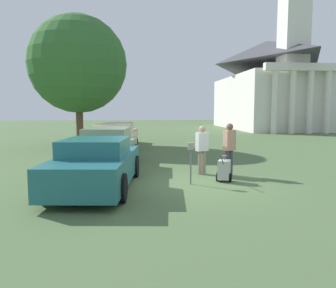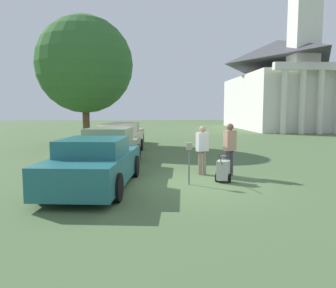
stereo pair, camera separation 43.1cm
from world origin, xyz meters
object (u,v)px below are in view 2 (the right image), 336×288
at_px(person_worker, 202,147).
at_px(parked_car_cream, 119,140).
at_px(parked_car_teal, 95,164).
at_px(parking_meter, 189,155).
at_px(parked_car_tan, 124,135).
at_px(parked_car_sage, 110,148).
at_px(church, 278,79).
at_px(person_supervisor, 230,146).
at_px(equipment_cart, 223,170).

bearing_deg(person_worker, parked_car_cream, -80.89).
distance_m(parked_car_teal, parking_meter, 2.81).
height_order(parked_car_teal, parked_car_tan, same).
relative_size(parked_car_sage, parking_meter, 3.77).
bearing_deg(parking_meter, parked_car_sage, 129.70).
bearing_deg(parked_car_sage, parking_meter, -44.44).
xyz_separation_m(parked_car_teal, parked_car_tan, (-0.00, 10.96, -0.01)).
xyz_separation_m(person_worker, church, (13.14, 26.61, 4.79)).
bearing_deg(parked_car_teal, person_worker, 32.43).
relative_size(parked_car_cream, person_supervisor, 2.83).
relative_size(parked_car_sage, church, 0.20).
distance_m(parked_car_teal, person_worker, 3.86).
bearing_deg(person_worker, parked_car_sage, -51.33).
height_order(parking_meter, church, church).
relative_size(parked_car_sage, parked_car_cream, 0.95).
xyz_separation_m(parking_meter, person_supervisor, (1.55, 1.22, 0.14)).
xyz_separation_m(parked_car_cream, person_supervisor, (4.35, -5.76, 0.33)).
bearing_deg(church, equipment_cart, -114.46).
bearing_deg(person_supervisor, equipment_cart, 36.06).
height_order(parking_meter, person_supervisor, person_supervisor).
bearing_deg(church, parked_car_teal, -120.35).
height_order(parking_meter, person_worker, person_worker).
bearing_deg(church, person_worker, -116.29).
height_order(parked_car_sage, equipment_cart, parked_car_sage).
relative_size(parked_car_cream, equipment_cart, 5.16).
bearing_deg(person_worker, parked_car_teal, 3.40).
bearing_deg(equipment_cart, person_worker, 134.44).
xyz_separation_m(parked_car_cream, parked_car_tan, (0.00, 3.78, -0.02)).
xyz_separation_m(parked_car_tan, person_supervisor, (4.35, -9.53, 0.36)).
bearing_deg(parked_car_cream, parking_meter, -62.31).
height_order(parked_car_sage, person_supervisor, person_supervisor).
bearing_deg(person_worker, church, -139.46).
xyz_separation_m(parked_car_teal, parked_car_cream, (-0.00, 7.18, 0.01)).
height_order(parked_car_cream, parking_meter, parked_car_cream).
bearing_deg(parking_meter, parked_car_cream, 111.83).
bearing_deg(parked_car_teal, parking_meter, 9.97).
bearing_deg(parked_car_cream, parked_car_tan, 95.86).
relative_size(parking_meter, church, 0.05).
relative_size(person_supervisor, equipment_cart, 1.82).
bearing_deg(person_supervisor, parked_car_tan, -95.11).
bearing_deg(parking_meter, parked_car_tan, 104.57).
height_order(parked_car_teal, parked_car_cream, parked_car_cream).
distance_m(parked_car_sage, person_supervisor, 4.86).
xyz_separation_m(parked_car_tan, parking_meter, (2.80, -10.75, 0.22)).
xyz_separation_m(person_supervisor, equipment_cart, (-0.43, -0.95, -0.66)).
xyz_separation_m(parked_car_sage, equipment_cart, (3.92, -3.09, -0.34)).
bearing_deg(parked_car_sage, person_worker, -22.30).
bearing_deg(parked_car_tan, parked_car_sage, -84.14).
xyz_separation_m(person_worker, equipment_cart, (0.47, -1.25, -0.59)).
bearing_deg(parked_car_teal, person_supervisor, 24.00).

